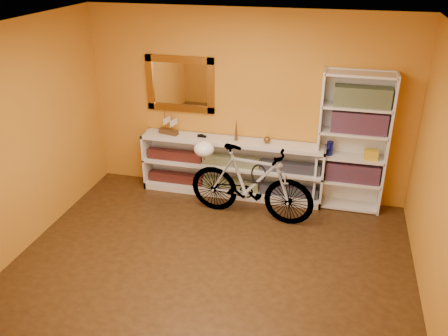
% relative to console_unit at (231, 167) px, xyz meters
% --- Properties ---
extents(floor, '(4.50, 4.00, 0.01)m').
position_rel_console_unit_xyz_m(floor, '(0.17, -1.81, -0.43)').
color(floor, black).
rests_on(floor, ground).
extents(ceiling, '(4.50, 4.00, 0.01)m').
position_rel_console_unit_xyz_m(ceiling, '(0.17, -1.81, 2.18)').
color(ceiling, silver).
rests_on(ceiling, ground).
extents(back_wall, '(4.50, 0.01, 2.60)m').
position_rel_console_unit_xyz_m(back_wall, '(0.17, 0.19, 0.88)').
color(back_wall, '#C3781D').
rests_on(back_wall, ground).
extents(left_wall, '(0.01, 4.00, 2.60)m').
position_rel_console_unit_xyz_m(left_wall, '(-2.08, -1.81, 0.88)').
color(left_wall, '#C3781D').
rests_on(left_wall, ground).
extents(right_wall, '(0.01, 4.00, 2.60)m').
position_rel_console_unit_xyz_m(right_wall, '(2.43, -1.81, 0.88)').
color(right_wall, '#C3781D').
rests_on(right_wall, ground).
extents(gilt_mirror, '(0.98, 0.06, 0.78)m').
position_rel_console_unit_xyz_m(gilt_mirror, '(-0.78, 0.15, 1.12)').
color(gilt_mirror, brown).
rests_on(gilt_mirror, back_wall).
extents(wall_socket, '(0.09, 0.02, 0.09)m').
position_rel_console_unit_xyz_m(wall_socket, '(1.07, 0.17, -0.17)').
color(wall_socket, silver).
rests_on(wall_socket, back_wall).
extents(console_unit, '(2.60, 0.35, 0.85)m').
position_rel_console_unit_xyz_m(console_unit, '(0.00, 0.00, 0.00)').
color(console_unit, silver).
rests_on(console_unit, floor).
extents(cd_row_lower, '(2.50, 0.13, 0.14)m').
position_rel_console_unit_xyz_m(cd_row_lower, '(0.00, -0.02, -0.26)').
color(cd_row_lower, black).
rests_on(cd_row_lower, console_unit).
extents(cd_row_upper, '(2.50, 0.13, 0.14)m').
position_rel_console_unit_xyz_m(cd_row_upper, '(0.00, -0.02, 0.11)').
color(cd_row_upper, navy).
rests_on(cd_row_upper, console_unit).
extents(model_ship, '(0.30, 0.17, 0.34)m').
position_rel_console_unit_xyz_m(model_ship, '(-0.93, 0.00, 0.59)').
color(model_ship, '#3F2611').
rests_on(model_ship, console_unit).
extents(toy_car, '(0.00, 0.00, 0.00)m').
position_rel_console_unit_xyz_m(toy_car, '(-0.43, 0.00, 0.43)').
color(toy_car, black).
rests_on(toy_car, console_unit).
extents(bronze_ornament, '(0.05, 0.05, 0.31)m').
position_rel_console_unit_xyz_m(bronze_ornament, '(0.06, 0.00, 0.58)').
color(bronze_ornament, brown).
rests_on(bronze_ornament, console_unit).
extents(decorative_orb, '(0.10, 0.10, 0.10)m').
position_rel_console_unit_xyz_m(decorative_orb, '(0.50, 0.00, 0.47)').
color(decorative_orb, brown).
rests_on(decorative_orb, console_unit).
extents(bookcase, '(0.90, 0.30, 1.90)m').
position_rel_console_unit_xyz_m(bookcase, '(1.62, 0.03, 0.52)').
color(bookcase, silver).
rests_on(bookcase, floor).
extents(book_row_a, '(0.70, 0.22, 0.26)m').
position_rel_console_unit_xyz_m(book_row_a, '(1.67, 0.03, 0.12)').
color(book_row_a, maroon).
rests_on(book_row_a, bookcase).
extents(book_row_b, '(0.70, 0.22, 0.28)m').
position_rel_console_unit_xyz_m(book_row_b, '(1.67, 0.03, 0.83)').
color(book_row_b, maroon).
rests_on(book_row_b, bookcase).
extents(book_row_c, '(0.70, 0.22, 0.25)m').
position_rel_console_unit_xyz_m(book_row_c, '(1.67, 0.03, 1.16)').
color(book_row_c, navy).
rests_on(book_row_c, bookcase).
extents(travel_mug, '(0.08, 0.08, 0.19)m').
position_rel_console_unit_xyz_m(travel_mug, '(1.34, 0.01, 0.44)').
color(travel_mug, navy).
rests_on(travel_mug, bookcase).
extents(red_tin, '(0.16, 0.16, 0.17)m').
position_rel_console_unit_xyz_m(red_tin, '(1.42, 0.06, 1.13)').
color(red_tin, maroon).
rests_on(red_tin, bookcase).
extents(yellow_bag, '(0.18, 0.12, 0.13)m').
position_rel_console_unit_xyz_m(yellow_bag, '(1.87, -0.01, 0.41)').
color(yellow_bag, gold).
rests_on(yellow_bag, bookcase).
extents(bicycle, '(0.64, 1.75, 1.01)m').
position_rel_console_unit_xyz_m(bicycle, '(0.39, -0.56, 0.08)').
color(bicycle, silver).
rests_on(bicycle, floor).
extents(helmet, '(0.27, 0.26, 0.20)m').
position_rel_console_unit_xyz_m(helmet, '(-0.26, -0.49, 0.46)').
color(helmet, white).
rests_on(helmet, bicycle).
extents(u_lock, '(0.20, 0.02, 0.20)m').
position_rel_console_unit_xyz_m(u_lock, '(0.49, -0.57, 0.23)').
color(u_lock, black).
rests_on(u_lock, bicycle).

